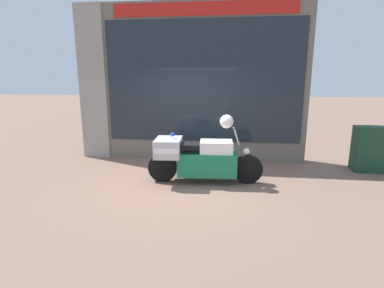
{
  "coord_description": "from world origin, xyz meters",
  "views": [
    {
      "loc": [
        1.07,
        -6.15,
        2.26
      ],
      "look_at": [
        0.22,
        0.55,
        0.73
      ],
      "focal_mm": 28.0,
      "sensor_mm": 36.0,
      "label": 1
    }
  ],
  "objects": [
    {
      "name": "shop_building",
      "position": [
        -0.37,
        2.0,
        2.08
      ],
      "size": [
        6.14,
        0.55,
        4.14
      ],
      "color": "#6B6056",
      "rests_on": "ground"
    },
    {
      "name": "ground_plane",
      "position": [
        0.0,
        0.0,
        0.0
      ],
      "size": [
        60.0,
        60.0,
        0.0
      ],
      "primitive_type": "plane",
      "color": "#7A5B4C"
    },
    {
      "name": "window_display",
      "position": [
        0.31,
        2.03,
        0.45
      ],
      "size": [
        4.92,
        0.3,
        1.87
      ],
      "color": "slate",
      "rests_on": "ground"
    },
    {
      "name": "paramedic_motorcycle",
      "position": [
        0.41,
        0.04,
        0.56
      ],
      "size": [
        2.48,
        0.8,
        1.2
      ],
      "rotation": [
        0.0,
        0.0,
        0.06
      ],
      "color": "black",
      "rests_on": "ground"
    },
    {
      "name": "white_helmet",
      "position": [
        1.01,
        0.08,
        1.34
      ],
      "size": [
        0.29,
        0.29,
        0.29
      ],
      "primitive_type": "sphere",
      "color": "white",
      "rests_on": "paramedic_motorcycle"
    },
    {
      "name": "utility_cabinet",
      "position": [
        4.45,
        1.35,
        0.55
      ],
      "size": [
        0.72,
        0.47,
        1.1
      ],
      "primitive_type": "cube",
      "color": "#193D28",
      "rests_on": "ground"
    }
  ]
}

